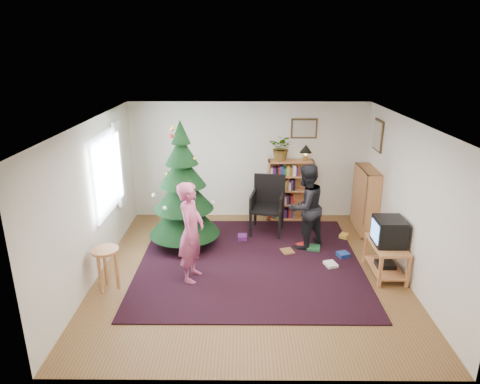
{
  "coord_description": "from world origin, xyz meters",
  "views": [
    {
      "loc": [
        -0.12,
        -6.38,
        3.57
      ],
      "look_at": [
        -0.17,
        0.86,
        1.1
      ],
      "focal_mm": 32.0,
      "sensor_mm": 36.0,
      "label": 1
    }
  ],
  "objects_px": {
    "person_by_chair": "(305,207)",
    "tv_stand": "(386,256)",
    "picture_right": "(378,135)",
    "potted_plant": "(282,148)",
    "crt_tv": "(389,231)",
    "stool": "(106,258)",
    "person_standing": "(191,232)",
    "bookshelf_back": "(290,189)",
    "table_lamp": "(306,150)",
    "christmas_tree": "(183,196)",
    "armchair": "(267,201)",
    "picture_back": "(304,129)",
    "bookshelf_right": "(365,199)"
  },
  "relations": [
    {
      "from": "bookshelf_right",
      "to": "person_standing",
      "type": "relative_size",
      "value": 0.79
    },
    {
      "from": "person_by_chair",
      "to": "table_lamp",
      "type": "relative_size",
      "value": 4.7
    },
    {
      "from": "bookshelf_back",
      "to": "potted_plant",
      "type": "distance_m",
      "value": 0.93
    },
    {
      "from": "picture_back",
      "to": "picture_right",
      "type": "height_order",
      "value": "picture_right"
    },
    {
      "from": "bookshelf_right",
      "to": "person_by_chair",
      "type": "distance_m",
      "value": 1.55
    },
    {
      "from": "christmas_tree",
      "to": "potted_plant",
      "type": "xyz_separation_m",
      "value": [
        1.9,
        1.38,
        0.58
      ]
    },
    {
      "from": "crt_tv",
      "to": "person_standing",
      "type": "height_order",
      "value": "person_standing"
    },
    {
      "from": "christmas_tree",
      "to": "person_standing",
      "type": "relative_size",
      "value": 1.46
    },
    {
      "from": "christmas_tree",
      "to": "bookshelf_back",
      "type": "relative_size",
      "value": 1.83
    },
    {
      "from": "tv_stand",
      "to": "potted_plant",
      "type": "distance_m",
      "value": 3.14
    },
    {
      "from": "armchair",
      "to": "person_by_chair",
      "type": "xyz_separation_m",
      "value": [
        0.66,
        -0.76,
        0.18
      ]
    },
    {
      "from": "christmas_tree",
      "to": "armchair",
      "type": "height_order",
      "value": "christmas_tree"
    },
    {
      "from": "crt_tv",
      "to": "table_lamp",
      "type": "bearing_deg",
      "value": 112.85
    },
    {
      "from": "christmas_tree",
      "to": "tv_stand",
      "type": "xyz_separation_m",
      "value": [
        3.43,
        -1.06,
        -0.67
      ]
    },
    {
      "from": "bookshelf_back",
      "to": "potted_plant",
      "type": "xyz_separation_m",
      "value": [
        -0.2,
        0.0,
        0.91
      ]
    },
    {
      "from": "tv_stand",
      "to": "table_lamp",
      "type": "distance_m",
      "value": 2.91
    },
    {
      "from": "crt_tv",
      "to": "person_standing",
      "type": "xyz_separation_m",
      "value": [
        -3.15,
        -0.16,
        0.05
      ]
    },
    {
      "from": "potted_plant",
      "to": "table_lamp",
      "type": "bearing_deg",
      "value": 0.0
    },
    {
      "from": "person_standing",
      "to": "table_lamp",
      "type": "distance_m",
      "value": 3.43
    },
    {
      "from": "crt_tv",
      "to": "potted_plant",
      "type": "relative_size",
      "value": 0.91
    },
    {
      "from": "picture_right",
      "to": "tv_stand",
      "type": "bearing_deg",
      "value": -97.84
    },
    {
      "from": "picture_back",
      "to": "tv_stand",
      "type": "height_order",
      "value": "picture_back"
    },
    {
      "from": "picture_right",
      "to": "picture_back",
      "type": "bearing_deg",
      "value": 151.31
    },
    {
      "from": "potted_plant",
      "to": "picture_right",
      "type": "bearing_deg",
      "value": -18.27
    },
    {
      "from": "picture_right",
      "to": "potted_plant",
      "type": "bearing_deg",
      "value": 161.73
    },
    {
      "from": "picture_right",
      "to": "tv_stand",
      "type": "xyz_separation_m",
      "value": [
        -0.26,
        -1.85,
        -1.63
      ]
    },
    {
      "from": "stool",
      "to": "person_standing",
      "type": "bearing_deg",
      "value": 14.05
    },
    {
      "from": "picture_back",
      "to": "person_standing",
      "type": "distance_m",
      "value": 3.62
    },
    {
      "from": "tv_stand",
      "to": "armchair",
      "type": "distance_m",
      "value": 2.59
    },
    {
      "from": "armchair",
      "to": "potted_plant",
      "type": "distance_m",
      "value": 1.2
    },
    {
      "from": "christmas_tree",
      "to": "table_lamp",
      "type": "relative_size",
      "value": 7.0
    },
    {
      "from": "picture_back",
      "to": "potted_plant",
      "type": "bearing_deg",
      "value": -163.71
    },
    {
      "from": "christmas_tree",
      "to": "person_standing",
      "type": "distance_m",
      "value": 1.27
    },
    {
      "from": "person_by_chair",
      "to": "tv_stand",
      "type": "bearing_deg",
      "value": 103.86
    },
    {
      "from": "stool",
      "to": "potted_plant",
      "type": "relative_size",
      "value": 1.24
    },
    {
      "from": "crt_tv",
      "to": "armchair",
      "type": "xyz_separation_m",
      "value": [
        -1.86,
        1.78,
        -0.14
      ]
    },
    {
      "from": "tv_stand",
      "to": "armchair",
      "type": "relative_size",
      "value": 0.77
    },
    {
      "from": "picture_right",
      "to": "stool",
      "type": "xyz_separation_m",
      "value": [
        -4.68,
        -2.33,
        -1.43
      ]
    },
    {
      "from": "picture_right",
      "to": "christmas_tree",
      "type": "relative_size",
      "value": 0.25
    },
    {
      "from": "bookshelf_right",
      "to": "armchair",
      "type": "height_order",
      "value": "bookshelf_right"
    },
    {
      "from": "bookshelf_back",
      "to": "potted_plant",
      "type": "relative_size",
      "value": 2.39
    },
    {
      "from": "picture_right",
      "to": "bookshelf_back",
      "type": "xyz_separation_m",
      "value": [
        -1.59,
        0.59,
        -1.29
      ]
    },
    {
      "from": "picture_right",
      "to": "bookshelf_back",
      "type": "relative_size",
      "value": 0.46
    },
    {
      "from": "bookshelf_right",
      "to": "potted_plant",
      "type": "height_order",
      "value": "potted_plant"
    },
    {
      "from": "crt_tv",
      "to": "table_lamp",
      "type": "relative_size",
      "value": 1.46
    },
    {
      "from": "stool",
      "to": "bookshelf_back",
      "type": "bearing_deg",
      "value": 43.43
    },
    {
      "from": "tv_stand",
      "to": "bookshelf_back",
      "type": "bearing_deg",
      "value": 118.6
    },
    {
      "from": "tv_stand",
      "to": "stool",
      "type": "distance_m",
      "value": 4.45
    },
    {
      "from": "picture_back",
      "to": "table_lamp",
      "type": "bearing_deg",
      "value": -74.22
    },
    {
      "from": "christmas_tree",
      "to": "person_by_chair",
      "type": "distance_m",
      "value": 2.24
    }
  ]
}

